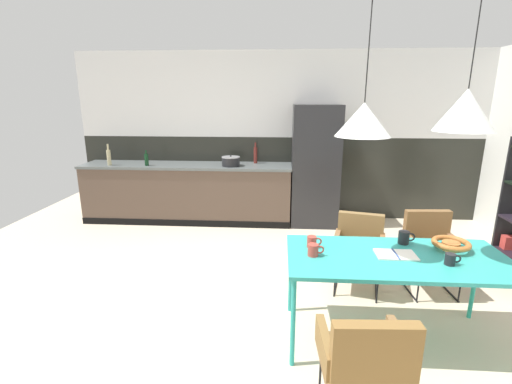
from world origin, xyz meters
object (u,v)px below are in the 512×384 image
object	(u,v)px
armchair_near_window	(359,243)
bottle_oil_tall	(146,159)
armchair_by_stool	(431,243)
cooking_pot	(231,161)
fruit_bowl	(451,244)
bottle_wine_green	(109,157)
bottle_vinegar_dark	(255,155)
pendant_lamp_over_table_far	(466,110)
open_book	(396,255)
pendant_lamp_over_table_near	(363,120)
armchair_facing_counter	(367,356)
refrigerator_column	(315,166)
mug_tall_blue	(404,237)
dining_table	(397,262)
mug_short_terracotta	(314,250)
mug_wide_latte	(451,259)
mug_dark_espresso	(312,242)

from	to	relation	value
armchair_near_window	bottle_oil_tall	bearing A→B (deg)	-18.93
armchair_by_stool	cooking_pot	distance (m)	2.96
fruit_bowl	bottle_wine_green	xyz separation A→B (m)	(-3.98, 2.48, 0.25)
bottle_vinegar_dark	pendant_lamp_over_table_far	size ratio (longest dim) A/B	0.38
open_book	pendant_lamp_over_table_near	world-z (taller)	pendant_lamp_over_table_near
armchair_facing_counter	open_book	world-z (taller)	armchair_facing_counter
refrigerator_column	fruit_bowl	size ratio (longest dim) A/B	6.21
refrigerator_column	mug_tall_blue	distance (m)	2.59
dining_table	bottle_oil_tall	bearing A→B (deg)	138.01
mug_short_terracotta	armchair_near_window	bearing A→B (deg)	58.06
bottle_oil_tall	mug_wide_latte	bearing A→B (deg)	-40.17
armchair_near_window	pendant_lamp_over_table_near	size ratio (longest dim) A/B	0.84
armchair_near_window	bottle_vinegar_dark	world-z (taller)	bottle_vinegar_dark
mug_short_terracotta	pendant_lamp_over_table_far	bearing A→B (deg)	0.83
dining_table	bottle_wine_green	size ratio (longest dim) A/B	5.20
armchair_near_window	bottle_wine_green	xyz separation A→B (m)	(-3.42, 1.79, 0.55)
open_book	mug_dark_espresso	size ratio (longest dim) A/B	2.52
refrigerator_column	mug_short_terracotta	bearing A→B (deg)	-95.21
armchair_by_stool	fruit_bowl	xyz separation A→B (m)	(-0.15, -0.70, 0.28)
open_book	bottle_oil_tall	xyz separation A→B (m)	(-2.93, 2.63, 0.26)
bottle_vinegar_dark	bottle_oil_tall	bearing A→B (deg)	-168.90
mug_wide_latte	pendant_lamp_over_table_far	xyz separation A→B (m)	(0.00, 0.10, 1.05)
refrigerator_column	bottle_wine_green	world-z (taller)	refrigerator_column
mug_wide_latte	cooking_pot	world-z (taller)	cooking_pot
dining_table	mug_short_terracotta	bearing A→B (deg)	-177.20
refrigerator_column	bottle_vinegar_dark	bearing A→B (deg)	169.57
armchair_facing_counter	pendant_lamp_over_table_near	distance (m)	1.52
armchair_near_window	fruit_bowl	xyz separation A→B (m)	(0.56, -0.69, 0.29)
refrigerator_column	open_book	xyz separation A→B (m)	(0.38, -2.78, -0.17)
armchair_by_stool	bottle_wine_green	distance (m)	4.52
armchair_near_window	mug_tall_blue	xyz separation A→B (m)	(0.23, -0.59, 0.30)
armchair_near_window	mug_wide_latte	distance (m)	1.10
refrigerator_column	bottle_oil_tall	world-z (taller)	refrigerator_column
bottle_wine_green	pendant_lamp_over_table_far	xyz separation A→B (m)	(3.85, -2.65, 0.79)
mug_short_terracotta	armchair_by_stool	bearing A→B (deg)	35.47
dining_table	bottle_oil_tall	distance (m)	3.97
bottle_vinegar_dark	open_book	bearing A→B (deg)	-66.30
mug_short_terracotta	pendant_lamp_over_table_near	bearing A→B (deg)	5.34
refrigerator_column	mug_dark_espresso	world-z (taller)	refrigerator_column
refrigerator_column	open_book	size ratio (longest dim) A/B	6.01
fruit_bowl	mug_wide_latte	bearing A→B (deg)	-114.03
dining_table	fruit_bowl	world-z (taller)	fruit_bowl
bottle_vinegar_dark	pendant_lamp_over_table_far	world-z (taller)	pendant_lamp_over_table_far
cooking_pot	bottle_vinegar_dark	distance (m)	0.45
dining_table	armchair_near_window	distance (m)	0.87
open_book	armchair_near_window	bearing A→B (deg)	96.13
armchair_by_stool	mug_wide_latte	world-z (taller)	mug_wide_latte
fruit_bowl	open_book	bearing A→B (deg)	-163.17
dining_table	bottle_wine_green	xyz separation A→B (m)	(-3.52, 2.64, 0.35)
mug_wide_latte	armchair_near_window	bearing A→B (deg)	114.32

